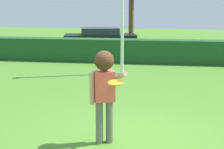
% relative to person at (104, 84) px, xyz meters
% --- Properties ---
extents(ground_plane, '(60.00, 60.00, 0.00)m').
position_rel_person_xyz_m(ground_plane, '(0.43, 0.25, -1.18)').
color(ground_plane, '#487D29').
extents(person, '(0.75, 0.65, 1.80)m').
position_rel_person_xyz_m(person, '(0.00, 0.00, 0.00)').
color(person, '#66655C').
rests_on(person, ground).
extents(frisbee, '(0.27, 0.27, 0.06)m').
position_rel_person_xyz_m(frisbee, '(0.28, -0.48, 0.14)').
color(frisbee, orange).
extents(hedge_row, '(26.99, 0.90, 1.05)m').
position_rel_person_xyz_m(hedge_row, '(0.43, 9.31, -0.65)').
color(hedge_row, '#1C4E23').
rests_on(hedge_row, ground).
extents(parked_car_black, '(4.46, 2.53, 1.25)m').
position_rel_person_xyz_m(parked_car_black, '(-2.60, 13.81, -0.49)').
color(parked_car_black, black).
rests_on(parked_car_black, ground).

